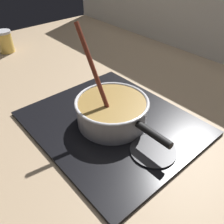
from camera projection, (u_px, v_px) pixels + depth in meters
name	position (u px, v px, depth m)	size (l,w,h in m)	color
ground	(105.00, 139.00, 0.80)	(2.40, 1.60, 0.04)	#9E8466
hob_plate	(112.00, 123.00, 0.82)	(0.56, 0.48, 0.01)	black
burner_ring	(112.00, 121.00, 0.82)	(0.18, 0.18, 0.01)	#592D0C
spare_burner	(153.00, 151.00, 0.71)	(0.14, 0.14, 0.01)	#262628
cooking_pan	(112.00, 111.00, 0.79)	(0.36, 0.24, 0.32)	silver
condiment_jar	(5.00, 42.00, 1.29)	(0.08, 0.08, 0.12)	gold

